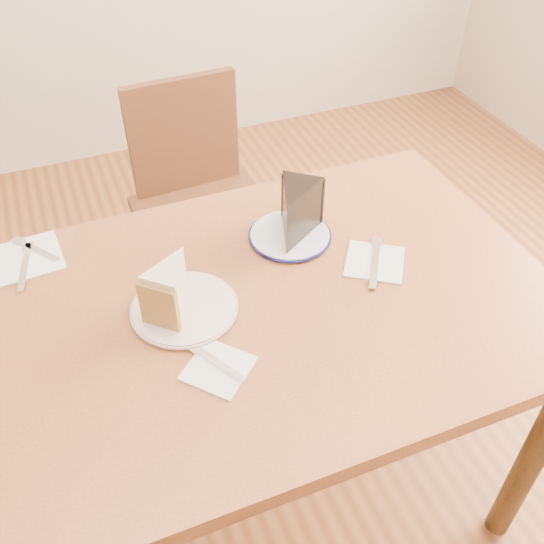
{
  "coord_description": "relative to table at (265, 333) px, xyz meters",
  "views": [
    {
      "loc": [
        -0.31,
        -0.82,
        1.62
      ],
      "look_at": [
        0.02,
        0.02,
        0.8
      ],
      "focal_mm": 40.0,
      "sensor_mm": 36.0,
      "label": 1
    }
  ],
  "objects": [
    {
      "name": "table",
      "position": [
        0.0,
        0.0,
        0.0
      ],
      "size": [
        1.2,
        0.8,
        0.75
      ],
      "color": "#5C3019",
      "rests_on": "ground"
    },
    {
      "name": "carrot_cake",
      "position": [
        -0.17,
        0.04,
        0.16
      ],
      "size": [
        0.13,
        0.13,
        0.1
      ],
      "primitive_type": null,
      "rotation": [
        0.0,
        0.0,
        -0.74
      ],
      "color": "beige",
      "rests_on": "plate_cream"
    },
    {
      "name": "knife_spare",
      "position": [
        -0.45,
        0.28,
        0.1
      ],
      "size": [
        0.04,
        0.16,
        0.0
      ],
      "primitive_type": "cube",
      "rotation": [
        0.0,
        0.0,
        -0.2
      ],
      "color": "silver",
      "rests_on": "napkin_spare"
    },
    {
      "name": "chair_far",
      "position": [
        0.07,
        0.74,
        -0.18
      ],
      "size": [
        0.44,
        0.44,
        0.85
      ],
      "rotation": [
        0.0,
        0.0,
        3.19
      ],
      "color": "#371D10",
      "rests_on": "ground"
    },
    {
      "name": "napkin_spare",
      "position": [
        -0.44,
        0.32,
        0.1
      ],
      "size": [
        0.15,
        0.15,
        0.0
      ],
      "primitive_type": "cube",
      "rotation": [
        0.0,
        0.0,
        0.07
      ],
      "color": "white",
      "rests_on": "table"
    },
    {
      "name": "napkin_navy",
      "position": [
        0.26,
        0.02,
        0.1
      ],
      "size": [
        0.17,
        0.17,
        0.0
      ],
      "primitive_type": "cube",
      "rotation": [
        0.0,
        0.0,
        -0.6
      ],
      "color": "white",
      "rests_on": "table"
    },
    {
      "name": "chocolate_cake",
      "position": [
        0.13,
        0.16,
        0.17
      ],
      "size": [
        0.16,
        0.16,
        0.11
      ],
      "primitive_type": null,
      "rotation": [
        0.0,
        0.0,
        2.47
      ],
      "color": "black",
      "rests_on": "plate_navy"
    },
    {
      "name": "fork_cream",
      "position": [
        -0.14,
        -0.12,
        0.1
      ],
      "size": [
        0.08,
        0.13,
        0.0
      ],
      "primitive_type": "cube",
      "rotation": [
        0.0,
        0.0,
        0.52
      ],
      "color": "silver",
      "rests_on": "napkin_cream"
    },
    {
      "name": "knife_navy",
      "position": [
        0.26,
        0.01,
        0.1
      ],
      "size": [
        0.11,
        0.15,
        0.0
      ],
      "primitive_type": "cube",
      "rotation": [
        0.0,
        0.0,
        -0.57
      ],
      "color": "silver",
      "rests_on": "napkin_navy"
    },
    {
      "name": "plate_cream",
      "position": [
        -0.16,
        0.03,
        0.1
      ],
      "size": [
        0.21,
        0.21,
        0.01
      ],
      "primitive_type": "cylinder",
      "color": "silver",
      "rests_on": "table"
    },
    {
      "name": "plate_navy",
      "position": [
        0.13,
        0.17,
        0.1
      ],
      "size": [
        0.18,
        0.18,
        0.01
      ],
      "primitive_type": "cylinder",
      "color": "white",
      "rests_on": "table"
    },
    {
      "name": "fork_spare",
      "position": [
        -0.42,
        0.33,
        0.1
      ],
      "size": [
        0.09,
        0.12,
        0.0
      ],
      "primitive_type": "cube",
      "rotation": [
        0.0,
        0.0,
        0.64
      ],
      "color": "silver",
      "rests_on": "napkin_spare"
    },
    {
      "name": "ground",
      "position": [
        0.0,
        0.0,
        -0.65
      ],
      "size": [
        4.0,
        4.0,
        0.0
      ],
      "primitive_type": "plane",
      "color": "#542D16",
      "rests_on": "ground"
    },
    {
      "name": "napkin_cream",
      "position": [
        -0.14,
        -0.13,
        0.1
      ],
      "size": [
        0.15,
        0.15,
        0.0
      ],
      "primitive_type": "cube",
      "rotation": [
        0.0,
        0.0,
        0.73
      ],
      "color": "white",
      "rests_on": "table"
    }
  ]
}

